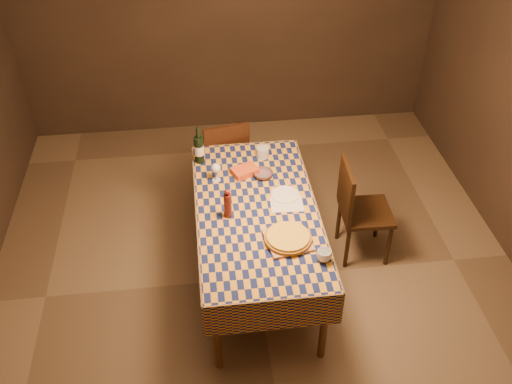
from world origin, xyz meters
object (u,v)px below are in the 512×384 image
at_px(wine_bottle, 199,149).
at_px(chair_right, 357,207).
at_px(bowl, 263,174).
at_px(white_plate, 285,195).
at_px(dining_table, 257,217).
at_px(chair_far, 224,157).
at_px(pizza, 288,237).
at_px(cutting_board, 288,240).

xyz_separation_m(wine_bottle, chair_right, (1.29, -0.47, -0.37)).
distance_m(bowl, white_plate, 0.30).
bearing_deg(bowl, dining_table, -104.29).
distance_m(dining_table, chair_far, 1.11).
distance_m(wine_bottle, chair_far, 0.59).
relative_size(bowl, chair_right, 0.17).
bearing_deg(chair_far, dining_table, -80.78).
relative_size(wine_bottle, chair_right, 0.36).
xyz_separation_m(pizza, chair_far, (-0.35, 1.46, -0.28)).
relative_size(white_plate, chair_far, 0.24).
bearing_deg(chair_right, bowl, 166.69).
bearing_deg(wine_bottle, cutting_board, -61.16).
bearing_deg(dining_table, wine_bottle, 120.67).
bearing_deg(pizza, white_plate, 82.99).
xyz_separation_m(white_plate, chair_far, (-0.42, 0.94, -0.25)).
xyz_separation_m(wine_bottle, chair_far, (0.23, 0.39, -0.37)).
distance_m(cutting_board, chair_right, 0.96).
bearing_deg(chair_right, white_plate, -173.02).
height_order(dining_table, pizza, pizza).
bearing_deg(dining_table, pizza, -64.64).
distance_m(dining_table, wine_bottle, 0.82).
relative_size(wine_bottle, chair_far, 0.36).
bearing_deg(white_plate, dining_table, -149.81).
relative_size(dining_table, chair_far, 1.98).
height_order(bowl, wine_bottle, wine_bottle).
bearing_deg(bowl, pizza, -84.40).
relative_size(cutting_board, bowl, 1.92).
bearing_deg(bowl, white_plate, -61.74).
relative_size(dining_table, white_plate, 8.25).
height_order(wine_bottle, chair_right, wine_bottle).
relative_size(wine_bottle, white_plate, 1.51).
xyz_separation_m(dining_table, bowl, (0.10, 0.40, 0.10)).
height_order(chair_far, chair_right, same).
distance_m(pizza, bowl, 0.79).
bearing_deg(cutting_board, bowl, 95.60).
relative_size(bowl, wine_bottle, 0.48).
height_order(cutting_board, bowl, bowl).
xyz_separation_m(pizza, chair_right, (0.70, 0.60, -0.28)).
bearing_deg(chair_far, white_plate, -65.90).
relative_size(cutting_board, white_plate, 1.38).
bearing_deg(pizza, chair_right, 40.50).
bearing_deg(pizza, bowl, 95.60).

